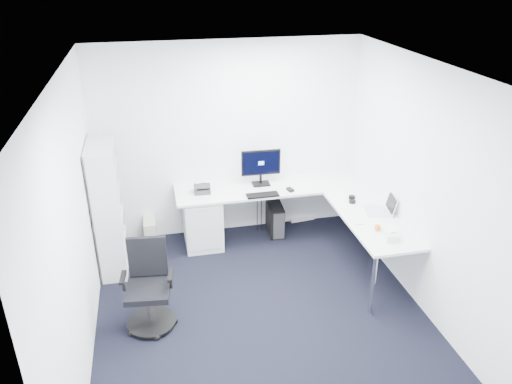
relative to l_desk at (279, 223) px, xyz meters
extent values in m
plane|color=black|center=(-0.55, -1.40, -0.39)|extent=(4.20, 4.20, 0.00)
plane|color=white|center=(-0.55, -1.40, 2.31)|extent=(4.20, 4.20, 0.00)
cube|color=white|center=(-0.55, 0.70, 0.96)|extent=(3.60, 0.02, 2.70)
cube|color=white|center=(-0.55, -3.50, 0.96)|extent=(3.60, 0.02, 2.70)
cube|color=white|center=(-2.35, -1.40, 0.96)|extent=(0.02, 4.20, 2.70)
cube|color=white|center=(1.25, -1.40, 0.96)|extent=(0.02, 4.20, 2.70)
cube|color=silver|center=(-1.00, 0.35, -0.01)|extent=(0.50, 0.62, 0.76)
cube|color=black|center=(0.05, 0.42, -0.17)|extent=(0.23, 0.46, 0.44)
cube|color=#B7B29C|center=(-1.71, 0.54, -0.22)|extent=(0.16, 0.36, 0.34)
cube|color=silver|center=(0.55, 0.68, -0.37)|extent=(0.38, 0.11, 0.04)
cube|color=black|center=(-0.22, 0.07, 0.40)|extent=(0.42, 0.15, 0.02)
cube|color=black|center=(0.18, 0.14, 0.41)|extent=(0.09, 0.12, 0.03)
cube|color=silver|center=(0.70, -0.72, 0.40)|extent=(0.13, 0.45, 0.01)
sphere|color=orange|center=(0.86, -1.10, 0.43)|extent=(0.07, 0.07, 0.07)
cube|color=silver|center=(0.92, -1.29, 0.43)|extent=(0.17, 0.26, 0.08)
camera|label=1|loc=(-1.57, -5.67, 3.23)|focal=35.00mm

